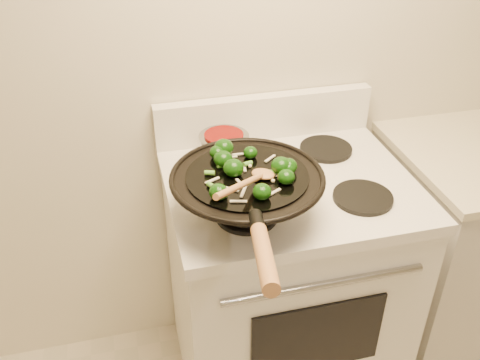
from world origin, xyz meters
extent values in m
plane|color=silver|center=(0.00, 1.50, 1.30)|extent=(3.50, 0.00, 3.50)
cube|color=white|center=(-0.13, 1.17, 0.44)|extent=(0.76, 0.64, 0.88)
cube|color=white|center=(-0.13, 1.17, 0.90)|extent=(0.78, 0.66, 0.04)
cube|color=white|center=(-0.13, 1.47, 1.00)|extent=(0.78, 0.05, 0.16)
cylinder|color=#94969C|center=(-0.13, 0.84, 0.78)|extent=(0.60, 0.02, 0.02)
cube|color=black|center=(-0.13, 0.84, 0.55)|extent=(0.42, 0.01, 0.28)
cylinder|color=black|center=(-0.31, 1.02, 0.93)|extent=(0.18, 0.18, 0.01)
cylinder|color=black|center=(0.05, 1.02, 0.93)|extent=(0.18, 0.18, 0.01)
cylinder|color=black|center=(-0.31, 1.32, 0.93)|extent=(0.18, 0.18, 0.01)
cylinder|color=black|center=(0.05, 1.32, 0.93)|extent=(0.18, 0.18, 0.01)
torus|color=black|center=(-0.31, 1.02, 1.06)|extent=(0.43, 0.43, 0.02)
cylinder|color=black|center=(-0.31, 1.02, 1.06)|extent=(0.34, 0.34, 0.01)
cylinder|color=black|center=(-0.34, 0.78, 1.09)|extent=(0.04, 0.07, 0.04)
cylinder|color=#B37946|center=(-0.37, 0.64, 1.10)|extent=(0.07, 0.23, 0.07)
ellipsoid|color=#0F3708|center=(-0.34, 1.03, 1.08)|extent=(0.06, 0.06, 0.05)
cylinder|color=#477D2D|center=(-0.33, 1.03, 1.07)|extent=(0.01, 0.02, 0.02)
ellipsoid|color=#0F3708|center=(-0.20, 1.00, 1.08)|extent=(0.04, 0.04, 0.04)
ellipsoid|color=#0F3708|center=(-0.37, 1.13, 1.08)|extent=(0.04, 0.04, 0.04)
ellipsoid|color=#0F3708|center=(-0.40, 0.93, 1.08)|extent=(0.05, 0.05, 0.04)
cylinder|color=#477D2D|center=(-0.39, 0.93, 1.07)|extent=(0.02, 0.01, 0.01)
ellipsoid|color=#0F3708|center=(-0.36, 1.08, 1.08)|extent=(0.05, 0.05, 0.05)
ellipsoid|color=#0F3708|center=(-0.19, 1.01, 1.08)|extent=(0.05, 0.05, 0.04)
ellipsoid|color=#0F3708|center=(-0.22, 0.96, 1.08)|extent=(0.05, 0.05, 0.04)
cylinder|color=#477D2D|center=(-0.20, 0.96, 1.07)|extent=(0.02, 0.02, 0.02)
ellipsoid|color=#0F3708|center=(-0.21, 1.01, 1.08)|extent=(0.06, 0.06, 0.05)
ellipsoid|color=#0F3708|center=(-0.27, 1.11, 1.08)|extent=(0.04, 0.04, 0.03)
ellipsoid|color=#0F3708|center=(-0.34, 1.14, 1.09)|extent=(0.06, 0.06, 0.05)
cylinder|color=#477D2D|center=(-0.33, 1.14, 1.07)|extent=(0.02, 0.02, 0.02)
ellipsoid|color=#0F3708|center=(-0.30, 0.91, 1.08)|extent=(0.05, 0.05, 0.04)
cube|color=silver|center=(-0.40, 1.01, 1.07)|extent=(0.04, 0.03, 0.00)
cube|color=silver|center=(-0.34, 1.12, 1.07)|extent=(0.04, 0.02, 0.00)
cube|color=silver|center=(-0.34, 0.98, 1.07)|extent=(0.02, 0.04, 0.00)
cube|color=silver|center=(-0.26, 0.92, 1.07)|extent=(0.04, 0.03, 0.00)
cube|color=silver|center=(-0.33, 1.12, 1.07)|extent=(0.05, 0.01, 0.00)
cube|color=silver|center=(-0.22, 1.08, 1.07)|extent=(0.04, 0.03, 0.00)
cube|color=silver|center=(-0.30, 1.13, 1.07)|extent=(0.06, 0.01, 0.00)
cube|color=silver|center=(-0.30, 1.05, 1.07)|extent=(0.01, 0.04, 0.00)
cube|color=silver|center=(-0.22, 1.02, 1.07)|extent=(0.02, 0.06, 0.00)
cube|color=silver|center=(-0.36, 0.90, 1.07)|extent=(0.04, 0.02, 0.00)
cube|color=silver|center=(-0.34, 0.94, 1.07)|extent=(0.03, 0.05, 0.00)
cube|color=silver|center=(-0.37, 0.96, 1.07)|extent=(0.05, 0.04, 0.00)
cylinder|color=#5BAA37|center=(-0.35, 1.10, 1.07)|extent=(0.03, 0.03, 0.02)
cylinder|color=#5BAA37|center=(-0.29, 1.06, 1.07)|extent=(0.03, 0.03, 0.02)
cylinder|color=#5BAA37|center=(-0.41, 1.04, 1.07)|extent=(0.02, 0.03, 0.02)
cylinder|color=#5BAA37|center=(-0.41, 0.98, 1.07)|extent=(0.03, 0.03, 0.02)
cylinder|color=#5BAA37|center=(-0.36, 1.07, 1.07)|extent=(0.03, 0.03, 0.01)
cylinder|color=#5BAA37|center=(-0.24, 1.01, 1.07)|extent=(0.03, 0.03, 0.02)
cylinder|color=#5BAA37|center=(-0.33, 1.09, 1.07)|extent=(0.03, 0.03, 0.01)
cylinder|color=#5BAA37|center=(-0.18, 1.04, 1.07)|extent=(0.03, 0.03, 0.02)
sphere|color=beige|center=(-0.25, 0.97, 1.07)|extent=(0.01, 0.01, 0.01)
sphere|color=beige|center=(-0.29, 1.06, 1.07)|extent=(0.01, 0.01, 0.01)
sphere|color=beige|center=(-0.38, 0.95, 1.07)|extent=(0.01, 0.01, 0.01)
ellipsoid|color=#B37946|center=(-0.27, 1.00, 1.07)|extent=(0.08, 0.08, 0.02)
cylinder|color=#B37946|center=(-0.35, 0.90, 1.12)|extent=(0.18, 0.21, 0.11)
cylinder|color=#94969C|center=(-0.31, 1.32, 0.98)|extent=(0.16, 0.16, 0.09)
cylinder|color=#670704|center=(-0.31, 1.32, 1.03)|extent=(0.13, 0.13, 0.01)
cylinder|color=black|center=(-0.30, 1.19, 1.02)|extent=(0.02, 0.10, 0.02)
camera|label=1|loc=(-0.62, -0.17, 1.85)|focal=40.00mm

